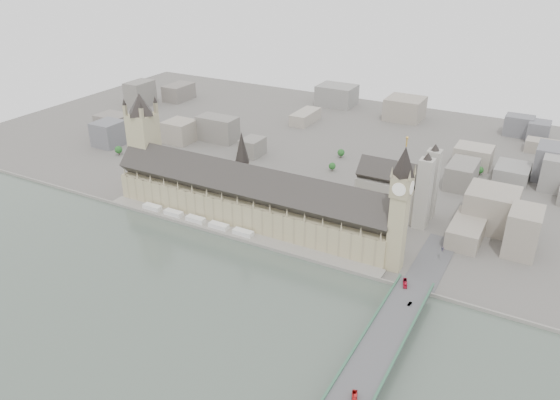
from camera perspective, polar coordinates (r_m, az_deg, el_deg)
The scene contains 18 objects.
ground at distance 478.48m, azimuth -4.43°, elevation -3.18°, with size 900.00×900.00×0.00m, color #595651.
river_thames at distance 376.43m, azimuth -18.58°, elevation -13.83°, with size 600.00×600.00×0.00m, color #445046.
embankment_wall at distance 466.98m, azimuth -5.44°, elevation -3.80°, with size 600.00×1.50×3.00m, color gray.
river_terrace at distance 472.58m, azimuth -4.93°, elevation -3.46°, with size 270.00×15.00×2.00m, color gray.
terrace_tents at distance 492.48m, azimuth -8.80°, elevation -1.99°, with size 118.00×7.00×4.00m.
palace_of_westminster at distance 482.64m, azimuth -3.26°, elevation 0.17°, with size 265.00×40.73×55.44m.
elizabeth_tower at distance 406.91m, azimuth 12.47°, elevation -0.07°, with size 17.00×17.00×107.50m.
victoria_tower at distance 544.74m, azimuth -14.03°, elevation 6.21°, with size 30.00×30.00×100.00m.
central_tower at distance 478.32m, azimuth -3.98°, elevation 4.51°, with size 13.00×13.00×48.00m.
westminster_bridge at distance 352.50m, azimuth 10.62°, elevation -14.77°, with size 25.00×325.00×10.25m, color #474749.
bridge_parapets at distance 317.16m, azimuth 7.91°, elevation -18.74°, with size 25.00×235.00×1.15m, color #366349, non-canonical shape.
westminster_abbey at distance 503.40m, azimuth 12.17°, elevation 1.03°, with size 68.00×36.00×64.00m.
city_skyline_inland at distance 671.16m, azimuth 7.01°, elevation 7.26°, with size 720.00×360.00×38.00m, color gray, non-canonical shape.
park_trees at distance 524.88m, azimuth -1.83°, elevation 0.59°, with size 110.00×30.00×15.00m, color #1C4E1C, non-canonical shape.
red_bus_north at distance 398.33m, azimuth 12.93°, elevation -8.46°, with size 2.44×10.43×2.90m, color red.
red_bus_south at distance 309.04m, azimuth 7.78°, elevation -19.94°, with size 2.76×11.81×3.29m, color red.
car_silver at distance 380.40m, azimuth 13.40°, elevation -10.49°, with size 1.51×4.34×1.43m, color gray.
car_approach at distance 447.33m, azimuth 16.63°, elevation -4.92°, with size 2.09×5.15×1.49m, color gray.
Camera 1 is at (233.09, -346.89, 232.99)m, focal length 35.00 mm.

